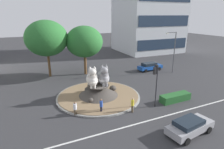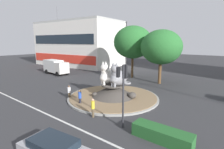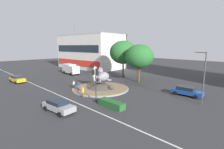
% 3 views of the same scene
% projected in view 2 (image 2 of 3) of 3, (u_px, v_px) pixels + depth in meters
% --- Properties ---
extents(ground_plane, '(160.00, 160.00, 0.00)m').
position_uv_depth(ground_plane, '(113.00, 98.00, 20.62)').
color(ground_plane, '#333335').
extents(lane_centreline, '(112.00, 0.20, 0.01)m').
position_uv_depth(lane_centreline, '(59.00, 120.00, 14.77)').
color(lane_centreline, silver).
rests_on(lane_centreline, ground).
extents(roundabout_island, '(10.72, 10.72, 1.63)m').
position_uv_depth(roundabout_island, '(113.00, 93.00, 20.51)').
color(roundabout_island, gray).
rests_on(roundabout_island, ground).
extents(cat_statue_white, '(2.24, 2.78, 2.77)m').
position_uv_depth(cat_statue_white, '(108.00, 75.00, 20.57)').
color(cat_statue_white, silver).
rests_on(cat_statue_white, roundabout_island).
extents(cat_statue_grey, '(1.99, 2.77, 2.76)m').
position_uv_depth(cat_statue_grey, '(118.00, 77.00, 19.67)').
color(cat_statue_grey, gray).
rests_on(cat_statue_grey, roundabout_island).
extents(traffic_light_mast, '(0.71, 0.60, 4.95)m').
position_uv_depth(traffic_light_mast, '(123.00, 82.00, 12.94)').
color(traffic_light_mast, '#2D2D33').
rests_on(traffic_light_mast, ground).
extents(shophouse_block, '(24.61, 15.23, 16.38)m').
position_uv_depth(shophouse_block, '(80.00, 44.00, 49.64)').
color(shophouse_block, silver).
rests_on(shophouse_block, ground).
extents(clipped_hedge_strip, '(4.03, 1.20, 0.90)m').
position_uv_depth(clipped_hedge_strip, '(162.00, 135.00, 11.59)').
color(clipped_hedge_strip, '#235B28').
rests_on(clipped_hedge_strip, ground).
extents(broadleaf_tree_behind_island, '(6.91, 6.91, 9.46)m').
position_uv_depth(broadleaf_tree_behind_island, '(133.00, 42.00, 31.06)').
color(broadleaf_tree_behind_island, brown).
rests_on(broadleaf_tree_behind_island, ground).
extents(second_tree_near_tower, '(6.30, 6.30, 8.48)m').
position_uv_depth(second_tree_near_tower, '(161.00, 47.00, 26.49)').
color(second_tree_near_tower, brown).
rests_on(second_tree_near_tower, ground).
extents(pedestrian_blue_shirt, '(0.33, 0.33, 1.67)m').
position_uv_depth(pedestrian_blue_shirt, '(80.00, 97.00, 18.04)').
color(pedestrian_blue_shirt, black).
rests_on(pedestrian_blue_shirt, ground).
extents(pedestrian_yellow_shirt, '(0.32, 0.32, 1.72)m').
position_uv_depth(pedestrian_yellow_shirt, '(93.00, 107.00, 15.15)').
color(pedestrian_yellow_shirt, brown).
rests_on(pedestrian_yellow_shirt, ground).
extents(pedestrian_white_shirt, '(0.38, 0.38, 1.56)m').
position_uv_depth(pedestrian_white_shirt, '(69.00, 92.00, 20.21)').
color(pedestrian_white_shirt, brown).
rests_on(pedestrian_white_shirt, ground).
extents(delivery_box_truck, '(6.48, 2.83, 2.87)m').
position_uv_depth(delivery_box_truck, '(56.00, 66.00, 35.41)').
color(delivery_box_truck, silver).
rests_on(delivery_box_truck, ground).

